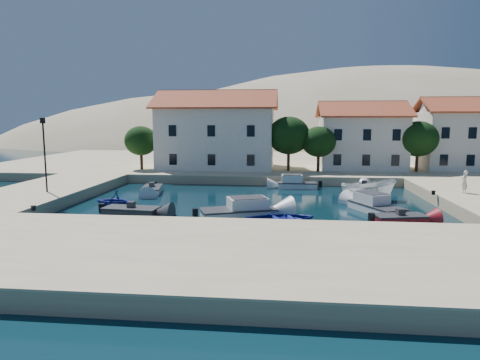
% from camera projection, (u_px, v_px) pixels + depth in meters
% --- Properties ---
extents(ground, '(400.00, 400.00, 0.00)m').
position_uv_depth(ground, '(243.00, 234.00, 26.75)').
color(ground, black).
rests_on(ground, ground).
extents(quay_south, '(52.00, 12.00, 1.00)m').
position_uv_depth(quay_south, '(230.00, 256.00, 20.77)').
color(quay_south, tan).
rests_on(quay_south, ground).
extents(quay_west, '(8.00, 20.00, 1.00)m').
position_uv_depth(quay_west, '(44.00, 193.00, 38.49)').
color(quay_west, tan).
rests_on(quay_west, ground).
extents(quay_north, '(80.00, 36.00, 1.00)m').
position_uv_depth(quay_north, '(281.00, 164.00, 63.89)').
color(quay_north, tan).
rests_on(quay_north, ground).
extents(hills, '(254.00, 176.00, 99.00)m').
position_uv_depth(hills, '(336.00, 207.00, 149.63)').
color(hills, tan).
rests_on(hills, ground).
extents(building_left, '(14.70, 9.45, 9.70)m').
position_uv_depth(building_left, '(217.00, 129.00, 54.10)').
color(building_left, beige).
rests_on(building_left, quay_north).
extents(building_mid, '(10.50, 8.40, 8.30)m').
position_uv_depth(building_mid, '(361.00, 135.00, 53.33)').
color(building_mid, beige).
rests_on(building_mid, quay_north).
extents(building_right, '(9.45, 8.40, 8.80)m').
position_uv_depth(building_right, '(459.00, 133.00, 53.04)').
color(building_right, beige).
rests_on(building_right, quay_north).
extents(trees, '(37.30, 5.30, 6.45)m').
position_uv_depth(trees, '(302.00, 139.00, 50.67)').
color(trees, '#382314').
rests_on(trees, quay_north).
extents(lamppost, '(0.35, 0.25, 6.22)m').
position_uv_depth(lamppost, '(44.00, 148.00, 35.77)').
color(lamppost, black).
rests_on(lamppost, quay_west).
extents(bollards, '(29.36, 9.56, 0.30)m').
position_uv_depth(bollards, '(288.00, 205.00, 30.10)').
color(bollards, black).
rests_on(bollards, ground).
extents(motorboat_grey_sw, '(4.24, 2.20, 1.25)m').
position_uv_depth(motorboat_grey_sw, '(131.00, 212.00, 31.82)').
color(motorboat_grey_sw, '#303135').
rests_on(motorboat_grey_sw, ground).
extents(cabin_cruiser_south, '(5.85, 4.07, 1.60)m').
position_uv_depth(cabin_cruiser_south, '(238.00, 211.00, 31.33)').
color(cabin_cruiser_south, white).
rests_on(cabin_cruiser_south, ground).
extents(rowboat_south, '(5.62, 4.77, 0.99)m').
position_uv_depth(rowboat_south, '(282.00, 224.00, 29.23)').
color(rowboat_south, navy).
rests_on(rowboat_south, ground).
extents(motorboat_red_se, '(3.76, 2.29, 1.25)m').
position_uv_depth(motorboat_red_se, '(400.00, 219.00, 29.30)').
color(motorboat_red_se, maroon).
rests_on(motorboat_red_se, ground).
extents(cabin_cruiser_east, '(3.94, 5.33, 1.60)m').
position_uv_depth(cabin_cruiser_east, '(377.00, 206.00, 32.89)').
color(cabin_cruiser_east, white).
rests_on(cabin_cruiser_east, ground).
extents(boat_east, '(5.55, 3.49, 2.01)m').
position_uv_depth(boat_east, '(368.00, 201.00, 37.55)').
color(boat_east, white).
rests_on(boat_east, ground).
extents(motorboat_white_ne, '(2.16, 3.69, 1.25)m').
position_uv_depth(motorboat_white_ne, '(364.00, 188.00, 42.78)').
color(motorboat_white_ne, white).
rests_on(motorboat_white_ne, ground).
extents(rowboat_west, '(3.67, 3.30, 1.72)m').
position_uv_depth(rowboat_west, '(115.00, 209.00, 34.08)').
color(rowboat_west, navy).
rests_on(rowboat_west, ground).
extents(motorboat_white_west, '(2.42, 4.18, 1.25)m').
position_uv_depth(motorboat_white_west, '(152.00, 190.00, 41.51)').
color(motorboat_white_west, white).
rests_on(motorboat_white_west, ground).
extents(cabin_cruiser_north, '(4.10, 1.85, 1.60)m').
position_uv_depth(cabin_cruiser_north, '(297.00, 184.00, 44.43)').
color(cabin_cruiser_north, white).
rests_on(cabin_cruiser_north, ground).
extents(pedestrian, '(0.82, 0.79, 1.89)m').
position_uv_depth(pedestrian, '(464.00, 182.00, 35.62)').
color(pedestrian, silver).
rests_on(pedestrian, quay_east).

